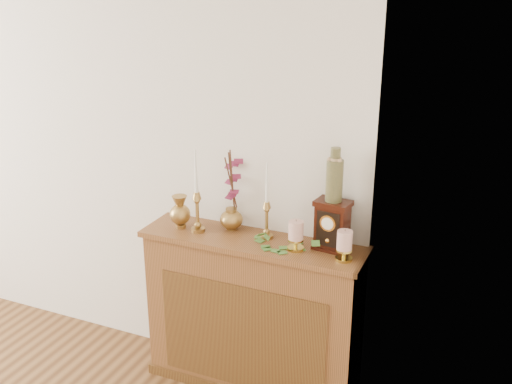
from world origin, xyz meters
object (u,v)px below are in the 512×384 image
at_px(ginger_jar, 233,192).
at_px(bud_vase, 180,212).
at_px(candlestick_left, 197,205).
at_px(candlestick_center, 267,214).
at_px(ceramic_vase, 335,177).
at_px(mantel_clock, 332,226).

bearing_deg(ginger_jar, bud_vase, -155.49).
height_order(candlestick_left, candlestick_center, candlestick_left).
xyz_separation_m(bud_vase, ginger_jar, (0.27, 0.12, 0.12)).
bearing_deg(ginger_jar, candlestick_center, -14.74).
relative_size(candlestick_center, bud_vase, 2.24).
relative_size(ginger_jar, ceramic_vase, 1.71).
bearing_deg(candlestick_left, candlestick_center, 10.70).
xyz_separation_m(candlestick_center, mantel_clock, (0.36, 0.00, -0.01)).
xyz_separation_m(bud_vase, ceramic_vase, (0.85, 0.07, 0.30)).
height_order(candlestick_center, mantel_clock, candlestick_center).
distance_m(bud_vase, ginger_jar, 0.32).
bearing_deg(candlestick_left, ginger_jar, 39.78).
height_order(candlestick_center, ginger_jar, ginger_jar).
xyz_separation_m(candlestick_left, candlestick_center, (0.38, 0.07, -0.02)).
bearing_deg(candlestick_left, bud_vase, 176.36).
distance_m(candlestick_left, ceramic_vase, 0.78).
bearing_deg(candlestick_left, ceramic_vase, 6.01).
bearing_deg(mantel_clock, candlestick_left, -166.81).
relative_size(candlestick_left, candlestick_center, 1.11).
height_order(bud_vase, ginger_jar, ginger_jar).
distance_m(bud_vase, ceramic_vase, 0.91).
height_order(candlestick_left, ginger_jar, ginger_jar).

